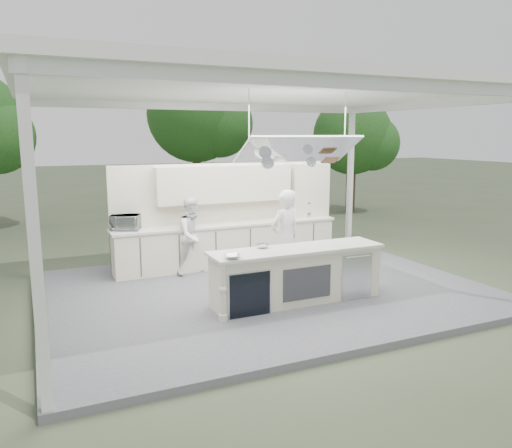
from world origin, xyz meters
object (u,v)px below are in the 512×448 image
back_counter (228,244)px  head_chef (285,238)px  demo_island (296,275)px  sous_chef (193,236)px

back_counter → head_chef: head_chef is taller
demo_island → sous_chef: size_ratio=1.93×
demo_island → head_chef: size_ratio=1.67×
demo_island → back_counter: same height
head_chef → sous_chef: (-1.35, 1.52, -0.12)m
demo_island → head_chef: head_chef is taller
back_counter → sous_chef: bearing=-158.8°
back_counter → head_chef: bearing=-76.6°
head_chef → demo_island: bearing=58.6°
back_counter → sous_chef: size_ratio=3.16×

